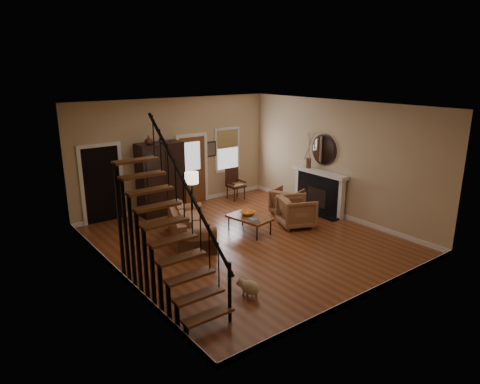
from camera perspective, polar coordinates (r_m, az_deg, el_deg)
room at (r=11.40m, az=-6.20°, el=2.81°), size 7.00×7.33×3.30m
staircase at (r=7.70m, az=-9.58°, el=-3.25°), size 0.94×2.80×3.20m
fireplace at (r=12.83m, az=10.60°, el=0.62°), size 0.33×1.95×2.30m
armoire at (r=12.57m, az=-10.52°, el=1.76°), size 1.30×0.60×2.10m
vase_a at (r=12.09m, az=-12.08°, el=6.80°), size 0.24×0.24×0.25m
vase_b at (r=12.26m, az=-10.37°, el=6.94°), size 0.20×0.20×0.21m
sofa at (r=10.63m, az=-6.63°, el=-4.55°), size 1.57×2.23×0.76m
coffee_table at (r=11.13m, az=1.27°, el=-4.38°), size 0.84×1.23×0.44m
bowl at (r=11.18m, az=1.00°, el=-2.83°), size 0.39×0.39×0.10m
books at (r=10.75m, az=1.76°, el=-3.75°), size 0.21×0.28×0.05m
armchair_left at (r=11.61m, az=7.56°, el=-2.61°), size 1.17×1.16×0.82m
armchair_right at (r=12.62m, az=6.27°, el=-1.21°), size 1.04×1.02×0.74m
floor_lamp at (r=11.30m, az=-6.37°, el=-1.17°), size 0.42×0.42×1.55m
side_chair at (r=13.82m, az=-0.56°, el=1.05°), size 0.54×0.54×1.02m
dog at (r=8.22m, az=1.40°, el=-12.71°), size 0.38×0.50×0.32m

